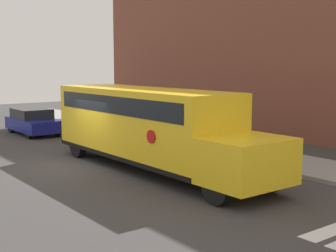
{
  "coord_description": "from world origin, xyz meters",
  "views": [
    {
      "loc": [
        16.24,
        -8.15,
        3.91
      ],
      "look_at": [
        2.66,
        2.18,
        1.65
      ],
      "focal_mm": 50.0,
      "sensor_mm": 36.0,
      "label": 1
    }
  ],
  "objects": [
    {
      "name": "sidewalk_strip",
      "position": [
        0.0,
        6.5,
        0.07
      ],
      "size": [
        44.0,
        3.0,
        0.15
      ],
      "color": "gray",
      "rests_on": "ground"
    },
    {
      "name": "parked_car",
      "position": [
        -9.09,
        1.59,
        0.71
      ],
      "size": [
        4.18,
        1.85,
        1.42
      ],
      "color": "navy",
      "rests_on": "ground"
    },
    {
      "name": "building_backdrop",
      "position": [
        0.0,
        13.0,
        6.04
      ],
      "size": [
        32.0,
        4.0,
        12.09
      ],
      "color": "brown",
      "rests_on": "ground"
    },
    {
      "name": "school_bus",
      "position": [
        2.13,
        1.68,
        1.72
      ],
      "size": [
        10.84,
        2.57,
        3.0
      ],
      "color": "yellow",
      "rests_on": "ground"
    },
    {
      "name": "ground_plane",
      "position": [
        0.0,
        0.0,
        0.0
      ],
      "size": [
        60.0,
        60.0,
        0.0
      ],
      "primitive_type": "plane",
      "color": "#3A3838"
    }
  ]
}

